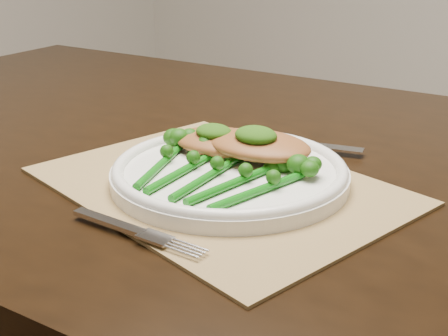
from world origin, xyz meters
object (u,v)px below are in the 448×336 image
Objects in this scene: placemat at (219,185)px; dinner_plate at (230,172)px; broccolini_bundle at (207,177)px; chicken_fillet_left at (223,142)px.

dinner_plate is at bearing 74.82° from placemat.
broccolini_bundle is (0.00, -0.05, 0.01)m from dinner_plate.
chicken_fillet_left reaches higher than dinner_plate.
chicken_fillet_left is 0.10m from broccolini_bundle.
dinner_plate is 2.15× the size of chicken_fillet_left.
chicken_fillet_left reaches higher than broccolini_bundle.
chicken_fillet_left is at bearing 136.87° from dinner_plate.
placemat is at bearing 101.31° from broccolini_bundle.
placemat is 3.14× the size of chicken_fillet_left.
broccolini_bundle reaches higher than dinner_plate.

